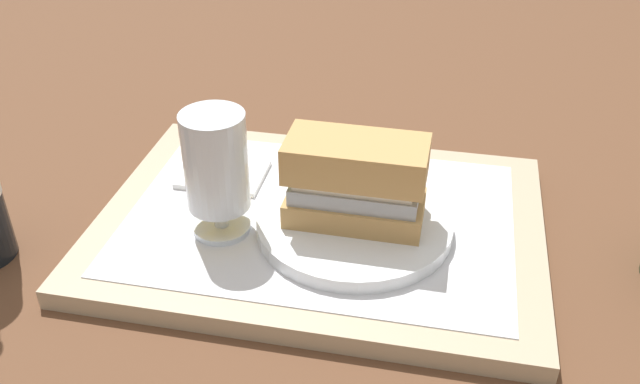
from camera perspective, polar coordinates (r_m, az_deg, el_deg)
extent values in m
plane|color=brown|center=(0.71, 0.00, -3.36)|extent=(3.00, 3.00, 0.00)
cube|color=tan|center=(0.71, 0.00, -2.71)|extent=(0.44, 0.32, 0.02)
cube|color=silver|center=(0.70, 0.00, -2.01)|extent=(0.38, 0.27, 0.00)
cylinder|color=white|center=(0.68, 2.81, -2.61)|extent=(0.19, 0.19, 0.01)
cube|color=tan|center=(0.67, 2.86, -1.29)|extent=(0.13, 0.07, 0.02)
cube|color=#9EA3A8|center=(0.66, 2.90, 0.15)|extent=(0.12, 0.06, 0.02)
cube|color=silver|center=(0.65, 2.93, 1.03)|extent=(0.11, 0.05, 0.01)
sphere|color=#47932D|center=(0.65, -1.44, 2.28)|extent=(0.04, 0.04, 0.04)
cube|color=tan|center=(0.64, 2.99, 2.70)|extent=(0.13, 0.07, 0.04)
cylinder|color=silver|center=(0.69, -8.01, -2.83)|extent=(0.06, 0.06, 0.01)
cylinder|color=silver|center=(0.68, -8.11, -1.81)|extent=(0.01, 0.01, 0.02)
cylinder|color=silver|center=(0.65, -8.52, 2.51)|extent=(0.06, 0.06, 0.09)
cylinder|color=gold|center=(0.66, -8.37, 0.95)|extent=(0.06, 0.06, 0.05)
cylinder|color=white|center=(0.64, -8.59, 3.34)|extent=(0.05, 0.05, 0.01)
cube|color=white|center=(0.77, -7.91, 1.46)|extent=(0.09, 0.07, 0.01)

